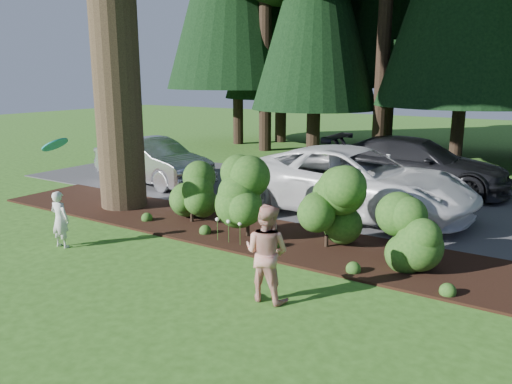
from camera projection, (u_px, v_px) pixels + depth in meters
ground at (163, 286)px, 8.73m from camera, size 80.00×80.00×0.00m
mulch_bed at (261, 235)px, 11.38m from camera, size 16.00×2.50×0.05m
driveway at (337, 198)px, 14.87m from camera, size 22.00×6.00×0.03m
shrub_row at (289, 208)px, 10.71m from camera, size 6.53×1.60×1.61m
lily_cluster at (229, 223)px, 10.74m from camera, size 0.69×0.09×0.57m
car_silver_wagon at (153, 161)px, 16.71m from camera, size 4.75×2.17×1.51m
car_white_suv at (353, 181)px, 13.00m from camera, size 6.42×3.24×1.74m
car_dark_suv at (415, 164)px, 15.71m from camera, size 5.74×2.44×1.65m
child at (60, 219)px, 10.56m from camera, size 0.48×0.35×1.23m
adult at (267, 253)px, 8.03m from camera, size 0.79×0.63×1.61m
frisbee at (55, 145)px, 10.64m from camera, size 0.52×0.57×0.33m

